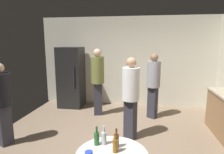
# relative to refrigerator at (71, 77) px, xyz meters

# --- Properties ---
(ground_plane) EXTENTS (5.20, 5.20, 0.10)m
(ground_plane) POSITION_rel_refrigerator_xyz_m (1.66, -2.20, -0.95)
(ground_plane) COLOR #7A6651
(wall_back) EXTENTS (5.32, 0.06, 2.70)m
(wall_back) POSITION_rel_refrigerator_xyz_m (1.66, 0.43, 0.45)
(wall_back) COLOR beige
(wall_back) RESTS_ON ground_plane
(refrigerator) EXTENTS (0.70, 0.68, 1.80)m
(refrigerator) POSITION_rel_refrigerator_xyz_m (0.00, 0.00, 0.00)
(refrigerator) COLOR black
(refrigerator) RESTS_ON ground_plane
(beer_bottle_amber) EXTENTS (0.06, 0.06, 0.23)m
(beer_bottle_amber) POSITION_rel_refrigerator_xyz_m (1.82, -3.48, -0.08)
(beer_bottle_amber) COLOR #8C5919
(beer_bottle_amber) RESTS_ON foreground_table
(beer_bottle_brown) EXTENTS (0.06, 0.06, 0.23)m
(beer_bottle_brown) POSITION_rel_refrigerator_xyz_m (1.82, -3.38, -0.08)
(beer_bottle_brown) COLOR #593314
(beer_bottle_brown) RESTS_ON foreground_table
(beer_bottle_green) EXTENTS (0.06, 0.06, 0.23)m
(beer_bottle_green) POSITION_rel_refrigerator_xyz_m (1.58, -3.36, -0.08)
(beer_bottle_green) COLOR #26662D
(beer_bottle_green) RESTS_ON foreground_table
(beer_bottle_clear) EXTENTS (0.06, 0.06, 0.23)m
(beer_bottle_clear) POSITION_rel_refrigerator_xyz_m (1.67, -3.34, -0.08)
(beer_bottle_clear) COLOR silver
(beer_bottle_clear) RESTS_ON foreground_table
(person_in_black_shirt) EXTENTS (0.45, 0.45, 1.57)m
(person_in_black_shirt) POSITION_rel_refrigerator_xyz_m (-0.45, -2.36, 0.01)
(person_in_black_shirt) COLOR #2D2D38
(person_in_black_shirt) RESTS_ON ground_plane
(person_in_gray_shirt) EXTENTS (0.47, 0.47, 1.67)m
(person_in_gray_shirt) POSITION_rel_refrigerator_xyz_m (2.40, -0.58, 0.08)
(person_in_gray_shirt) COLOR #2D2D38
(person_in_gray_shirt) RESTS_ON ground_plane
(person_in_white_shirt) EXTENTS (0.46, 0.46, 1.65)m
(person_in_white_shirt) POSITION_rel_refrigerator_xyz_m (1.89, -1.76, 0.07)
(person_in_white_shirt) COLOR #2D2D38
(person_in_white_shirt) RESTS_ON ground_plane
(person_in_olive_shirt) EXTENTS (0.41, 0.41, 1.78)m
(person_in_olive_shirt) POSITION_rel_refrigerator_xyz_m (0.96, -0.59, 0.14)
(person_in_olive_shirt) COLOR #2D2D38
(person_in_olive_shirt) RESTS_ON ground_plane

